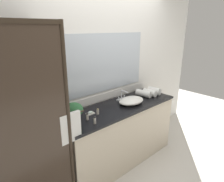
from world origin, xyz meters
TOP-DOWN VIEW (x-y plane):
  - ground_plane at (0.00, 0.00)m, footprint 8.00×8.00m
  - wall_back_with_mirror at (0.00, 0.34)m, footprint 4.40×0.06m
  - vanity_cabinet at (0.00, 0.01)m, footprint 1.80×0.58m
  - shower_enclosure at (-1.28, -0.19)m, footprint 1.20×0.59m
  - sink_basin at (0.18, -0.04)m, footprint 0.40×0.29m
  - faucet at (0.18, 0.15)m, footprint 0.17×0.15m
  - potted_plant at (-0.72, 0.03)m, footprint 0.23×0.23m
  - soap_dish at (-0.46, 0.06)m, footprint 0.10×0.07m
  - amenity_bottle_conditioner at (-0.58, -0.18)m, footprint 0.03×0.03m
  - amenity_bottle_shampoo at (-0.59, -0.05)m, footprint 0.03×0.03m
  - amenity_bottle_body_wash at (-0.40, -0.01)m, footprint 0.03×0.03m
  - rolled_towel_near_edge at (0.76, -0.02)m, footprint 0.14×0.21m
  - rolled_towel_middle at (0.65, -0.01)m, footprint 0.11×0.23m
  - rolled_towel_far_edge at (0.54, 0.03)m, footprint 0.15×0.25m

SIDE VIEW (x-z plane):
  - ground_plane at x=0.00m, z-range 0.00..0.00m
  - vanity_cabinet at x=0.00m, z-range 0.00..0.90m
  - soap_dish at x=-0.46m, z-range 0.90..0.93m
  - amenity_bottle_body_wash at x=-0.40m, z-range 0.90..0.97m
  - amenity_bottle_conditioner at x=-0.58m, z-range 0.90..0.98m
  - amenity_bottle_shampoo at x=-0.59m, z-range 0.90..0.98m
  - sink_basin at x=0.18m, z-range 0.90..0.99m
  - rolled_towel_middle at x=0.65m, z-range 0.90..1.00m
  - rolled_towel_far_edge at x=0.54m, z-range 0.90..1.00m
  - faucet at x=0.18m, z-range 0.88..1.03m
  - rolled_towel_near_edge at x=0.76m, z-range 0.90..1.02m
  - shower_enclosure at x=-1.28m, z-range 0.03..2.03m
  - potted_plant at x=-0.72m, z-range 0.92..1.14m
  - wall_back_with_mirror at x=0.00m, z-range 0.00..2.60m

